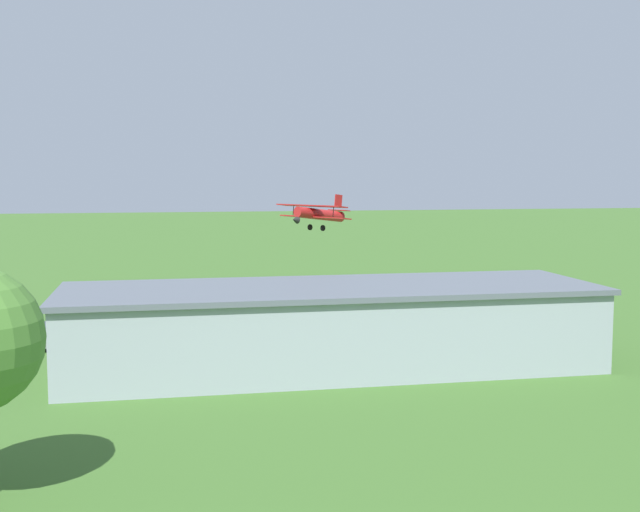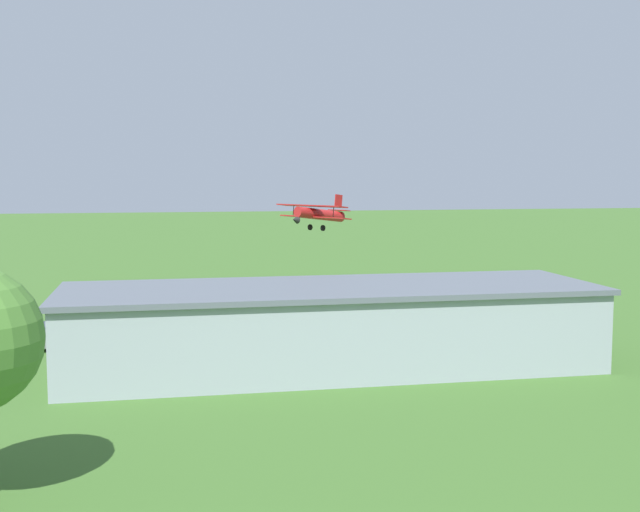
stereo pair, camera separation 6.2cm
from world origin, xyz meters
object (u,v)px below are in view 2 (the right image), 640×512
Objects in this scene: biplane at (318,214)px; car_grey at (41,336)px; person_crossing_taxiway at (452,311)px; person_at_fence_line at (121,326)px; person_beside_truck at (471,316)px; hangar at (331,327)px; person_watching_takeoff at (488,310)px; person_by_parked_cars at (513,314)px.

biplane is 34.76m from car_grey.
person_crossing_taxiway is at bearing -171.96° from car_grey.
person_at_fence_line is 28.46m from person_crossing_taxiway.
person_at_fence_line is (29.02, -1.25, 0.03)m from person_beside_truck.
person_at_fence_line is (14.01, -13.69, -1.94)m from hangar.
hangar is 20.32× the size of person_watching_takeoff.
biplane is at bearing -138.84° from car_grey.
person_at_fence_line reaches higher than person_crossing_taxiway.
person_by_parked_cars reaches higher than person_crossing_taxiway.
biplane reaches higher than person_beside_truck.
biplane is 25.46m from person_by_parked_cars.
car_grey is 2.79× the size of person_at_fence_line.
person_by_parked_cars is at bearing 144.89° from person_crossing_taxiway.
car_grey is (25.51, 22.30, -7.72)m from biplane.
person_crossing_taxiway is at bearing -35.11° from person_by_parked_cars.
biplane reaches higher than person_watching_takeoff.
person_at_fence_line is 1.06× the size of person_crossing_taxiway.
hangar is 22.31m from car_grey.
person_watching_takeoff is 1.06× the size of person_at_fence_line.
person_by_parked_cars is at bearing -146.85° from hangar.
car_grey is 38.38m from person_by_parked_cars.
person_watching_takeoff reaches higher than person_by_parked_cars.
person_by_parked_cars is at bearing 177.17° from person_beside_truck.
person_beside_truck is at bearing -2.83° from person_by_parked_cars.
car_grey is at bearing 8.04° from person_crossing_taxiway.
car_grey is at bearing 3.18° from person_beside_truck.
person_crossing_taxiway is (4.36, -3.07, -0.06)m from person_by_parked_cars.
hangar is at bearing 79.76° from biplane.
car_grey reaches higher than person_beside_truck.
biplane is (-5.93, -32.82, 5.86)m from hangar.
person_watching_takeoff is 2.49m from person_by_parked_cars.
person_beside_truck is at bearing -176.82° from car_grey.
person_beside_truck is (-34.59, -1.92, -0.11)m from car_grey.
biplane is at bearing -100.24° from hangar.
person_crossing_taxiway is (-33.98, -4.80, -0.13)m from car_grey.
hangar reaches higher than car_grey.
car_grey reaches higher than person_crossing_taxiway.
person_by_parked_cars is 1.07× the size of person_crossing_taxiway.
hangar is at bearing 135.66° from person_at_fence_line.
person_by_parked_cars is (-38.34, -1.74, -0.07)m from car_grey.
person_at_fence_line is (-5.57, -3.17, -0.08)m from car_grey.
person_watching_takeoff is at bearing -140.52° from hangar.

